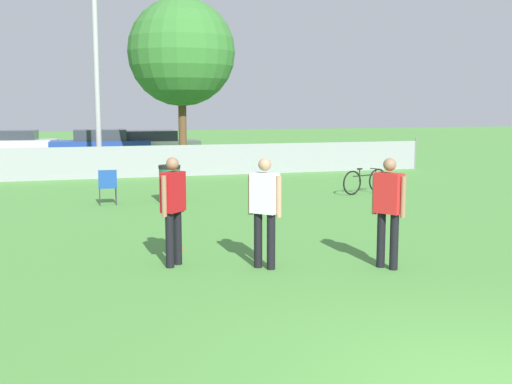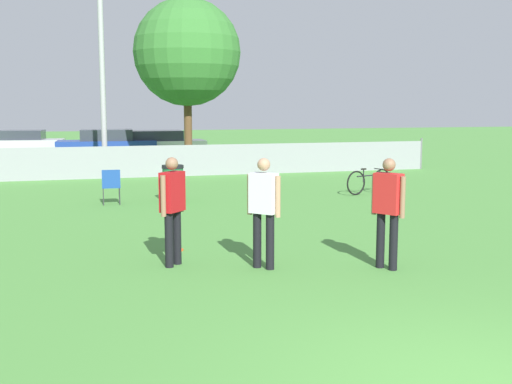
{
  "view_description": "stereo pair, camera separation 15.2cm",
  "coord_description": "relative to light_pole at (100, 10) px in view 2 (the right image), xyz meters",
  "views": [
    {
      "loc": [
        -3.57,
        -4.36,
        2.49
      ],
      "look_at": [
        -0.5,
        5.82,
        1.05
      ],
      "focal_mm": 45.0,
      "sensor_mm": 36.0,
      "label": 1
    },
    {
      "loc": [
        -3.43,
        -4.4,
        2.49
      ],
      "look_at": [
        -0.5,
        5.82,
        1.05
      ],
      "focal_mm": 45.0,
      "sensor_mm": 36.0,
      "label": 2
    }
  ],
  "objects": [
    {
      "name": "bicycle_sideline",
      "position": [
        6.91,
        -7.75,
        -5.51
      ],
      "size": [
        1.62,
        0.65,
        0.74
      ],
      "rotation": [
        0.0,
        0.0,
        0.33
      ],
      "color": "black",
      "rests_on": "ground_plane"
    },
    {
      "name": "parked_car_white",
      "position": [
        2.71,
        6.37,
        -5.21
      ],
      "size": [
        4.54,
        1.88,
        1.31
      ],
      "rotation": [
        0.0,
        0.0,
        -0.01
      ],
      "color": "black",
      "rests_on": "ground_plane"
    },
    {
      "name": "parked_car_blue",
      "position": [
        0.39,
        6.11,
        -5.18
      ],
      "size": [
        4.56,
        1.99,
        1.39
      ],
      "rotation": [
        0.0,
        0.0,
        -0.07
      ],
      "color": "black",
      "rests_on": "ground_plane"
    },
    {
      "name": "player_defender_red",
      "position": [
        3.44,
        -15.51,
        -4.88
      ],
      "size": [
        0.4,
        0.51,
        1.7
      ],
      "rotation": [
        0.0,
        0.0,
        -1.04
      ],
      "color": "black",
      "rests_on": "ground_plane"
    },
    {
      "name": "tree_near_pole",
      "position": [
        3.36,
        1.44,
        -1.31
      ],
      "size": [
        4.24,
        4.24,
        6.69
      ],
      "color": "brown",
      "rests_on": "ground_plane"
    },
    {
      "name": "player_thrower_red",
      "position": [
        0.32,
        -14.41,
        -4.88
      ],
      "size": [
        0.44,
        0.46,
        1.7
      ],
      "rotation": [
        0.0,
        0.0,
        0.84
      ],
      "color": "black",
      "rests_on": "ground_plane"
    },
    {
      "name": "parked_car_silver",
      "position": [
        -3.51,
        9.29,
        -5.23
      ],
      "size": [
        4.1,
        2.2,
        1.28
      ],
      "rotation": [
        0.0,
        0.0,
        -0.12
      ],
      "color": "black",
      "rests_on": "ground_plane"
    },
    {
      "name": "player_receiver_white",
      "position": [
        1.63,
        -14.96,
        -4.88
      ],
      "size": [
        0.44,
        0.45,
        1.7
      ],
      "rotation": [
        0.0,
        0.0,
        -0.82
      ],
      "color": "black",
      "rests_on": "ground_plane"
    },
    {
      "name": "light_pole",
      "position": [
        0.0,
        0.0,
        0.0
      ],
      "size": [
        0.9,
        0.36,
        10.16
      ],
      "color": "#9E9EA3",
      "rests_on": "ground_plane"
    },
    {
      "name": "frisbee_disc",
      "position": [
        0.53,
        -13.38,
        -5.85
      ],
      "size": [
        0.25,
        0.25,
        0.03
      ],
      "color": "#E5591E",
      "rests_on": "ground_plane"
    },
    {
      "name": "fence_backline",
      "position": [
        2.3,
        -1.78,
        -5.32
      ],
      "size": [
        19.56,
        0.07,
        1.21
      ],
      "color": "gray",
      "rests_on": "ground_plane"
    },
    {
      "name": "trash_bin",
      "position": [
        1.33,
        -7.82,
        -5.38
      ],
      "size": [
        0.56,
        0.56,
        0.96
      ],
      "color": "#1E6638",
      "rests_on": "ground_plane"
    },
    {
      "name": "folding_chair_sideline",
      "position": [
        -0.23,
        -7.78,
        -5.35
      ],
      "size": [
        0.47,
        0.47,
        0.89
      ],
      "rotation": [
        0.0,
        0.0,
        3.1
      ],
      "color": "#333338",
      "rests_on": "ground_plane"
    }
  ]
}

